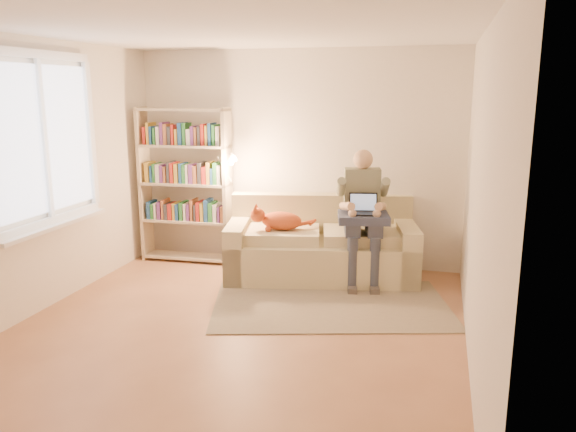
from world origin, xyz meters
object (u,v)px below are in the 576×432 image
(cat, at_px, (276,220))
(laptop, at_px, (363,208))
(person, at_px, (363,208))
(sofa, at_px, (321,248))
(bookshelf, at_px, (185,178))

(cat, height_order, laptop, laptop)
(person, bearing_deg, laptop, -92.26)
(sofa, distance_m, laptop, 0.75)
(laptop, bearing_deg, sofa, 147.65)
(person, distance_m, bookshelf, 2.25)
(sofa, relative_size, person, 1.55)
(sofa, bearing_deg, laptop, -32.35)
(sofa, bearing_deg, person, -19.43)
(person, xyz_separation_m, bookshelf, (-2.22, 0.22, 0.22))
(cat, height_order, bookshelf, bookshelf)
(sofa, distance_m, cat, 0.64)
(laptop, bearing_deg, person, 87.74)
(sofa, xyz_separation_m, laptop, (0.49, -0.18, 0.53))
(sofa, xyz_separation_m, bookshelf, (-1.75, 0.15, 0.73))
(laptop, height_order, bookshelf, bookshelf)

